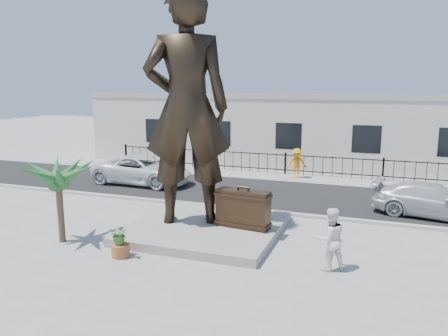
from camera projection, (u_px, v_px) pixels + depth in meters
The scene contains 16 objects.
ground at pixel (203, 247), 14.32m from camera, with size 100.00×100.00×0.00m, color #9E9991.
street at pixel (265, 192), 21.71m from camera, with size 40.00×7.00×0.01m, color black.
curb at pixel (244, 210), 18.46m from camera, with size 40.00×0.25×0.12m, color #A5A399.
far_sidewalk at pixel (282, 176), 25.40m from camera, with size 40.00×2.50×0.02m, color #9E9991.
plinth at pixel (206, 228), 15.84m from camera, with size 5.20×5.20×0.30m, color gray.
fence at pixel (285, 164), 26.03m from camera, with size 22.00×0.10×1.20m, color black.
building at pixel (299, 131), 29.61m from camera, with size 28.00×7.00×4.40m, color silver.
statue at pixel (187, 108), 15.39m from camera, with size 3.03×1.99×8.32m, color black.
suitcase at pixel (243, 209), 15.34m from camera, with size 1.89×0.60×1.33m, color #312214.
tourist at pixel (330, 239), 12.45m from camera, with size 0.89×0.70×1.84m, color white.
car_white at pixel (142, 170), 23.43m from camera, with size 2.49×5.40×1.50m, color silver.
car_silver at pixel (433, 200), 17.55m from camera, with size 1.87×4.60×1.34m, color #BBBDC1.
worker at pixel (297, 163), 24.81m from camera, with size 1.09×0.63×1.69m, color orange.
palm_tree at pixel (63, 242), 14.86m from camera, with size 1.80×1.80×3.20m, color #1F5724, non-canonical shape.
planter at pixel (121, 251), 13.51m from camera, with size 0.56×0.56×0.40m, color #9F562A.
shrub at pixel (120, 234), 13.41m from camera, with size 0.60×0.52×0.66m, color #306B22.
Camera 1 is at (5.24, -12.54, 5.25)m, focal length 35.00 mm.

